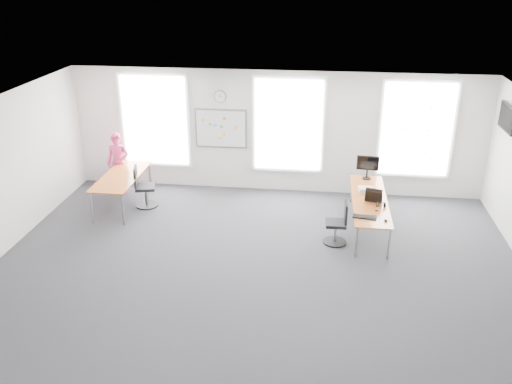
# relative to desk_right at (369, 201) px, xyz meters

# --- Properties ---
(floor) EXTENTS (10.00, 10.00, 0.00)m
(floor) POSITION_rel_desk_right_xyz_m (-2.18, -2.12, -0.63)
(floor) COLOR #27272C
(floor) RESTS_ON ground
(ceiling) EXTENTS (10.00, 10.00, 0.00)m
(ceiling) POSITION_rel_desk_right_xyz_m (-2.18, -2.12, 2.37)
(ceiling) COLOR white
(ceiling) RESTS_ON ground
(wall_back) EXTENTS (10.00, 0.00, 10.00)m
(wall_back) POSITION_rel_desk_right_xyz_m (-2.18, 1.88, 0.87)
(wall_back) COLOR white
(wall_back) RESTS_ON ground
(wall_front) EXTENTS (10.00, 0.00, 10.00)m
(wall_front) POSITION_rel_desk_right_xyz_m (-2.18, -6.12, 0.87)
(wall_front) COLOR white
(wall_front) RESTS_ON ground
(window_left) EXTENTS (1.60, 0.06, 2.20)m
(window_left) POSITION_rel_desk_right_xyz_m (-5.18, 1.85, 1.07)
(window_left) COLOR white
(window_left) RESTS_ON wall_back
(window_mid) EXTENTS (1.60, 0.06, 2.20)m
(window_mid) POSITION_rel_desk_right_xyz_m (-1.88, 1.85, 1.07)
(window_mid) COLOR white
(window_mid) RESTS_ON wall_back
(window_right) EXTENTS (1.60, 0.06, 2.20)m
(window_right) POSITION_rel_desk_right_xyz_m (1.12, 1.85, 1.07)
(window_right) COLOR white
(window_right) RESTS_ON wall_back
(desk_right) EXTENTS (0.73, 2.75, 0.67)m
(desk_right) POSITION_rel_desk_right_xyz_m (0.00, 0.00, 0.00)
(desk_right) COLOR #B85A30
(desk_right) RESTS_ON ground
(desk_left) EXTENTS (0.83, 2.07, 0.76)m
(desk_left) POSITION_rel_desk_right_xyz_m (-5.64, 0.44, 0.07)
(desk_left) COLOR #B85A30
(desk_left) RESTS_ON ground
(chair_right) EXTENTS (0.48, 0.48, 0.90)m
(chair_right) POSITION_rel_desk_right_xyz_m (-0.65, -0.78, -0.23)
(chair_right) COLOR black
(chair_right) RESTS_ON ground
(chair_left) EXTENTS (0.54, 0.53, 0.98)m
(chair_left) POSITION_rel_desk_right_xyz_m (-5.15, 0.49, -0.20)
(chair_left) COLOR black
(chair_left) RESTS_ON ground
(person) EXTENTS (0.57, 0.39, 1.52)m
(person) POSITION_rel_desk_right_xyz_m (-6.00, 1.24, 0.13)
(person) COLOR #C52F67
(person) RESTS_ON ground
(whiteboard) EXTENTS (1.20, 0.03, 0.90)m
(whiteboard) POSITION_rel_desk_right_xyz_m (-3.53, 1.85, 0.92)
(whiteboard) COLOR white
(whiteboard) RESTS_ON wall_back
(wall_clock) EXTENTS (0.30, 0.04, 0.30)m
(wall_clock) POSITION_rel_desk_right_xyz_m (-3.53, 1.85, 1.72)
(wall_clock) COLOR gray
(wall_clock) RESTS_ON wall_back
(tv) EXTENTS (0.06, 0.90, 0.55)m
(tv) POSITION_rel_desk_right_xyz_m (2.77, 0.88, 1.67)
(tv) COLOR black
(tv) RESTS_ON wall_right
(keyboard) EXTENTS (0.49, 0.25, 0.02)m
(keyboard) POSITION_rel_desk_right_xyz_m (-0.16, -0.93, 0.05)
(keyboard) COLOR black
(keyboard) RESTS_ON desk_right
(mouse) EXTENTS (0.10, 0.13, 0.04)m
(mouse) POSITION_rel_desk_right_xyz_m (0.24, -1.06, 0.06)
(mouse) COLOR black
(mouse) RESTS_ON desk_right
(lens_cap) EXTENTS (0.07, 0.07, 0.01)m
(lens_cap) POSITION_rel_desk_right_xyz_m (0.10, -0.58, 0.05)
(lens_cap) COLOR black
(lens_cap) RESTS_ON desk_right
(headphones) EXTENTS (0.19, 0.10, 0.11)m
(headphones) POSITION_rel_desk_right_xyz_m (0.20, -0.38, 0.09)
(headphones) COLOR black
(headphones) RESTS_ON desk_right
(laptop_sleeve) EXTENTS (0.36, 0.28, 0.29)m
(laptop_sleeve) POSITION_rel_desk_right_xyz_m (0.06, -0.17, 0.18)
(laptop_sleeve) COLOR black
(laptop_sleeve) RESTS_ON desk_right
(paper_stack) EXTENTS (0.35, 0.28, 0.11)m
(paper_stack) POSITION_rel_desk_right_xyz_m (-0.05, 0.36, 0.10)
(paper_stack) COLOR beige
(paper_stack) RESTS_ON desk_right
(monitor) EXTENTS (0.51, 0.21, 0.56)m
(monitor) POSITION_rel_desk_right_xyz_m (0.01, 1.16, 0.38)
(monitor) COLOR black
(monitor) RESTS_ON desk_right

